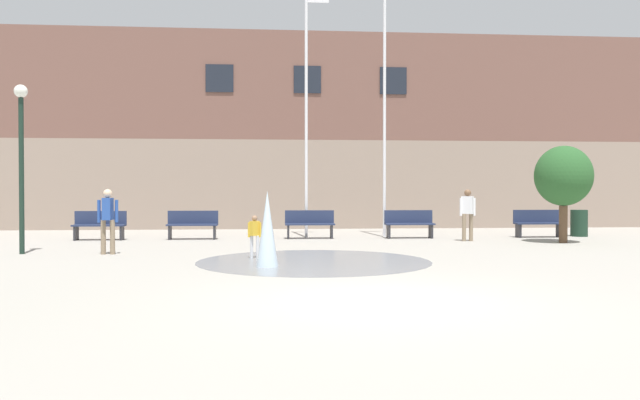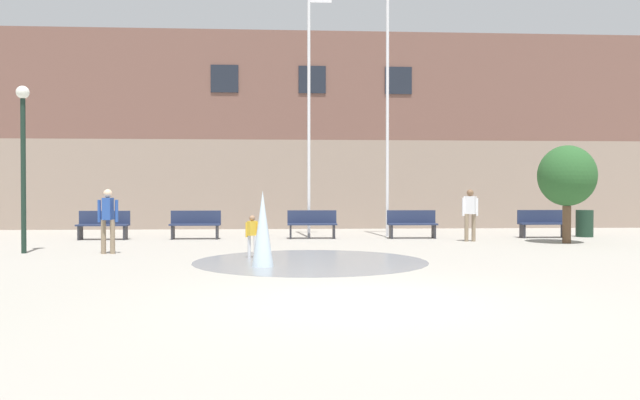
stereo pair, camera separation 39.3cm
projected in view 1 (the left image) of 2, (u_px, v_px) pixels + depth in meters
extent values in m
plane|color=#9E998E|center=(379.00, 301.00, 8.76)|extent=(100.00, 100.00, 0.00)
cube|color=gray|center=(303.00, 185.00, 28.12)|extent=(36.00, 6.00, 3.60)
cube|color=brown|center=(303.00, 96.00, 28.06)|extent=(36.00, 6.00, 4.40)
cube|color=#1E232D|center=(220.00, 78.00, 24.76)|extent=(1.10, 0.06, 1.10)
cube|color=#1E232D|center=(307.00, 80.00, 25.05)|extent=(1.10, 0.06, 1.10)
cube|color=#1E232D|center=(393.00, 81.00, 25.33)|extent=(1.10, 0.06, 1.10)
cylinder|color=gray|center=(314.00, 261.00, 13.69)|extent=(5.14, 5.14, 0.01)
cone|color=silver|center=(267.00, 229.00, 12.70)|extent=(0.45, 0.45, 1.56)
cube|color=#28282D|center=(76.00, 233.00, 19.42)|extent=(0.06, 0.40, 0.44)
cube|color=#28282D|center=(122.00, 233.00, 19.53)|extent=(0.06, 0.40, 0.44)
cube|color=#232D4C|center=(99.00, 225.00, 19.47)|extent=(1.60, 0.44, 0.05)
cube|color=#232D4C|center=(101.00, 218.00, 19.67)|extent=(1.60, 0.04, 0.42)
cube|color=#28282D|center=(170.00, 233.00, 19.72)|extent=(0.06, 0.40, 0.44)
cube|color=#28282D|center=(215.00, 232.00, 19.83)|extent=(0.06, 0.40, 0.44)
cube|color=#232D4C|center=(192.00, 225.00, 19.77)|extent=(1.60, 0.44, 0.05)
cube|color=#232D4C|center=(193.00, 217.00, 19.97)|extent=(1.60, 0.04, 0.42)
cube|color=#28282D|center=(288.00, 232.00, 20.05)|extent=(0.06, 0.40, 0.44)
cube|color=#28282D|center=(331.00, 232.00, 20.16)|extent=(0.06, 0.40, 0.44)
cube|color=#232D4C|center=(310.00, 224.00, 20.10)|extent=(1.60, 0.44, 0.05)
cube|color=#232D4C|center=(309.00, 217.00, 20.30)|extent=(1.60, 0.04, 0.42)
cube|color=#28282D|center=(388.00, 232.00, 20.19)|extent=(0.06, 0.40, 0.44)
cube|color=#28282D|center=(431.00, 231.00, 20.30)|extent=(0.06, 0.40, 0.44)
cube|color=#232D4C|center=(410.00, 224.00, 20.24)|extent=(1.60, 0.44, 0.05)
cube|color=#232D4C|center=(408.00, 217.00, 20.44)|extent=(1.60, 0.04, 0.42)
cube|color=#28282D|center=(518.00, 231.00, 20.57)|extent=(0.06, 0.40, 0.44)
cube|color=#28282D|center=(559.00, 231.00, 20.68)|extent=(0.06, 0.40, 0.44)
cube|color=#232D4C|center=(539.00, 223.00, 20.62)|extent=(1.60, 0.44, 0.05)
cube|color=#232D4C|center=(536.00, 216.00, 20.82)|extent=(1.60, 0.04, 0.42)
cylinder|color=#89755B|center=(103.00, 237.00, 15.17)|extent=(0.12, 0.12, 0.84)
cylinder|color=#89755B|center=(113.00, 237.00, 15.19)|extent=(0.12, 0.12, 0.84)
cube|color=#284C9E|center=(108.00, 209.00, 15.17)|extent=(0.21, 0.34, 0.54)
sphere|color=beige|center=(108.00, 194.00, 15.17)|extent=(0.21, 0.21, 0.21)
cylinder|color=#284C9E|center=(99.00, 211.00, 15.15)|extent=(0.08, 0.08, 0.55)
cylinder|color=#284C9E|center=(117.00, 211.00, 15.19)|extent=(0.08, 0.08, 0.55)
cylinder|color=silver|center=(252.00, 247.00, 14.31)|extent=(0.07, 0.07, 0.52)
cylinder|color=silver|center=(258.00, 247.00, 14.32)|extent=(0.07, 0.07, 0.52)
cube|color=gold|center=(255.00, 228.00, 14.30)|extent=(0.24, 0.23, 0.33)
sphere|color=#997051|center=(255.00, 218.00, 14.30)|extent=(0.13, 0.13, 0.13)
cylinder|color=gold|center=(249.00, 230.00, 14.29)|extent=(0.05, 0.05, 0.34)
cylinder|color=gold|center=(260.00, 230.00, 14.32)|extent=(0.05, 0.05, 0.34)
cylinder|color=#89755B|center=(464.00, 227.00, 19.13)|extent=(0.12, 0.12, 0.84)
cylinder|color=#89755B|center=(471.00, 227.00, 19.14)|extent=(0.12, 0.12, 0.84)
cube|color=white|center=(468.00, 205.00, 19.12)|extent=(0.39, 0.36, 0.54)
sphere|color=brown|center=(468.00, 193.00, 19.12)|extent=(0.21, 0.21, 0.21)
cylinder|color=white|center=(461.00, 207.00, 19.11)|extent=(0.08, 0.08, 0.55)
cylinder|color=white|center=(474.00, 207.00, 19.14)|extent=(0.08, 0.08, 0.55)
cylinder|color=silver|center=(306.00, 107.00, 20.56)|extent=(0.10, 0.10, 8.61)
cylinder|color=silver|center=(384.00, 105.00, 20.77)|extent=(0.10, 0.10, 8.79)
cylinder|color=#192D23|center=(21.00, 176.00, 15.24)|extent=(0.12, 0.12, 3.83)
sphere|color=white|center=(21.00, 91.00, 15.21)|extent=(0.32, 0.32, 0.32)
cylinder|color=#193323|center=(579.00, 223.00, 21.11)|extent=(0.56, 0.56, 0.90)
cylinder|color=brown|center=(563.00, 224.00, 18.51)|extent=(0.24, 0.24, 1.10)
ellipsoid|color=#285628|center=(564.00, 176.00, 18.48)|extent=(1.68, 1.68, 1.78)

